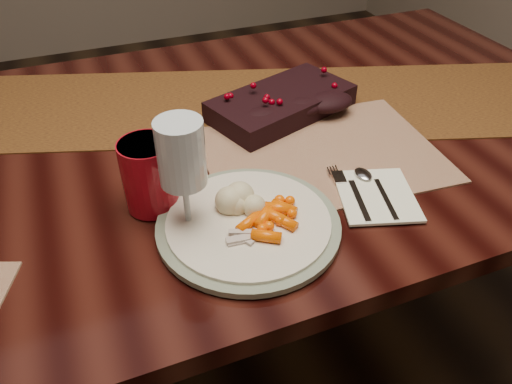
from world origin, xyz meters
name	(u,v)px	position (x,y,z in m)	size (l,w,h in m)	color
floor	(232,344)	(0.00, 0.00, 0.00)	(5.00, 5.00, 0.00)	black
dining_table	(228,257)	(0.00, 0.00, 0.38)	(1.80, 1.00, 0.75)	black
table_runner	(227,104)	(0.05, 0.11, 0.75)	(1.75, 0.36, 0.00)	black
centerpiece	(282,100)	(0.15, 0.03, 0.78)	(0.31, 0.16, 0.06)	black
placemat_main	(321,154)	(0.16, -0.15, 0.75)	(0.45, 0.33, 0.00)	brown
dinner_plate	(248,224)	(-0.06, -0.30, 0.76)	(0.30, 0.30, 0.02)	beige
baby_carrots	(281,223)	(-0.01, -0.34, 0.78)	(0.12, 0.10, 0.02)	#FD5C00
mashed_potatoes	(242,196)	(-0.05, -0.27, 0.79)	(0.09, 0.08, 0.05)	#D3BF81
turkey_shreds	(240,237)	(-0.08, -0.34, 0.78)	(0.06, 0.05, 0.01)	#D6A994
napkin	(376,196)	(0.18, -0.31, 0.76)	(0.13, 0.15, 0.01)	white
fork	(354,194)	(0.14, -0.30, 0.76)	(0.02, 0.14, 0.00)	silver
spoon	(378,191)	(0.19, -0.31, 0.76)	(0.03, 0.14, 0.00)	#B4B1CE
red_cup	(149,175)	(-0.19, -0.19, 0.82)	(0.09, 0.09, 0.12)	maroon
wine_glass	(184,180)	(-0.15, -0.27, 0.85)	(0.07, 0.07, 0.20)	#BABABA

